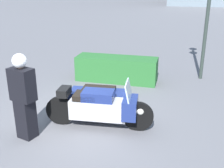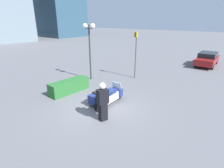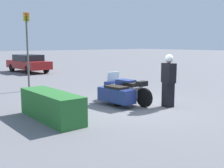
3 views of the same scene
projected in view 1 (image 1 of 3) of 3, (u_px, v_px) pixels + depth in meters
ground_plane at (76, 122)px, 6.92m from camera, size 160.00×160.00×0.00m
police_motorcycle at (103, 103)px, 6.79m from camera, size 2.56×1.23×1.17m
officer_rider at (23, 95)px, 5.92m from camera, size 0.58×0.44×1.90m
hedge_bush_curbside at (117, 69)px, 9.61m from camera, size 2.75×0.82×0.84m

